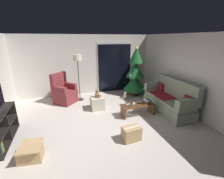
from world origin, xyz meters
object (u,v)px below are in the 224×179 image
at_px(armchair, 64,92).
at_px(cardboard_box_open_near_shelf, 31,153).
at_px(coffee_table, 138,108).
at_px(christmas_tree, 135,74).
at_px(remote_black, 140,103).
at_px(cardboard_box_taped_mid_floor, 131,133).
at_px(remote_white, 134,104).
at_px(couch, 170,100).
at_px(book_stack, 147,101).
at_px(teddy_bear_cream_by_tree, 125,96).
at_px(cell_phone, 148,99).
at_px(remote_silver, 128,104).
at_px(ottoman, 97,103).
at_px(teddy_bear_chestnut, 97,94).
at_px(remote_graphite, 131,105).
at_px(floor_lamp, 78,62).

height_order(armchair, cardboard_box_open_near_shelf, armchair).
bearing_deg(coffee_table, christmas_tree, 67.03).
relative_size(remote_black, cardboard_box_taped_mid_floor, 0.34).
xyz_separation_m(remote_white, cardboard_box_open_near_shelf, (-2.82, -1.15, -0.23)).
relative_size(couch, cardboard_box_taped_mid_floor, 4.31).
xyz_separation_m(remote_black, book_stack, (0.25, -0.05, 0.05)).
bearing_deg(teddy_bear_cream_by_tree, cell_phone, -82.28).
distance_m(armchair, cardboard_box_taped_mid_floor, 3.25).
distance_m(remote_white, cell_phone, 0.47).
bearing_deg(remote_silver, cardboard_box_taped_mid_floor, -48.88).
height_order(couch, ottoman, couch).
distance_m(remote_silver, teddy_bear_chestnut, 1.11).
relative_size(remote_white, book_stack, 0.61).
bearing_deg(cardboard_box_taped_mid_floor, christmas_tree, 62.74).
bearing_deg(cardboard_box_taped_mid_floor, teddy_bear_cream_by_tree, 70.58).
bearing_deg(book_stack, armchair, 144.63).
height_order(remote_black, teddy_bear_cream_by_tree, remote_black).
bearing_deg(cardboard_box_taped_mid_floor, ottoman, 101.22).
distance_m(teddy_bear_cream_by_tree, cardboard_box_taped_mid_floor, 2.68).
height_order(remote_graphite, cell_phone, cell_phone).
distance_m(couch, book_stack, 0.82).
relative_size(cell_phone, cardboard_box_open_near_shelf, 0.26).
bearing_deg(cardboard_box_open_near_shelf, coffee_table, 20.13).
height_order(ottoman, teddy_bear_chestnut, teddy_bear_chestnut).
bearing_deg(book_stack, cell_phone, 49.12).
xyz_separation_m(remote_silver, cell_phone, (0.67, -0.06, 0.11)).
distance_m(cell_phone, floor_lamp, 2.87).
relative_size(coffee_table, ottoman, 2.50).
bearing_deg(couch, cardboard_box_taped_mid_floor, -150.66).
distance_m(cardboard_box_taped_mid_floor, cardboard_box_open_near_shelf, 2.20).
height_order(remote_graphite, teddy_bear_chestnut, teddy_bear_chestnut).
relative_size(remote_black, cell_phone, 1.08).
relative_size(floor_lamp, teddy_bear_chestnut, 6.25).
bearing_deg(ottoman, floor_lamp, 114.68).
height_order(remote_graphite, remote_silver, same).
relative_size(remote_graphite, book_stack, 0.61).
bearing_deg(cell_phone, couch, 27.13).
bearing_deg(remote_silver, armchair, -162.19).
xyz_separation_m(remote_white, cardboard_box_taped_mid_floor, (-0.62, -1.18, -0.21)).
distance_m(couch, cardboard_box_open_near_shelf, 4.22).
bearing_deg(cardboard_box_open_near_shelf, ottoman, 46.59).
relative_size(cell_phone, cardboard_box_taped_mid_floor, 0.32).
bearing_deg(armchair, teddy_bear_chestnut, -41.61).
bearing_deg(teddy_bear_chestnut, teddy_bear_cream_by_tree, 24.63).
relative_size(coffee_table, remote_graphite, 7.05).
distance_m(book_stack, cell_phone, 0.06).
bearing_deg(remote_graphite, christmas_tree, -90.26).
bearing_deg(floor_lamp, teddy_bear_cream_by_tree, -14.66).
relative_size(armchair, teddy_bear_cream_by_tree, 3.96).
xyz_separation_m(couch, armchair, (-3.33, 1.84, 0.00)).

